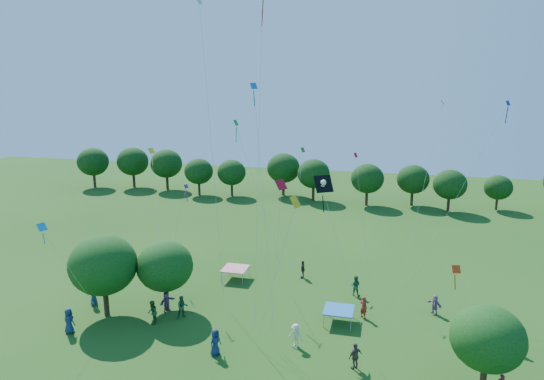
{
  "coord_description": "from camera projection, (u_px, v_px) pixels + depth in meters",
  "views": [
    {
      "loc": [
        7.24,
        -15.35,
        17.97
      ],
      "look_at": [
        0.0,
        14.0,
        11.0
      ],
      "focal_mm": 32.0,
      "sensor_mm": 36.0,
      "label": 1
    }
  ],
  "objects": [
    {
      "name": "small_kite_3",
      "position": [
        245.0,
        154.0,
        41.4
      ],
      "size": [
        4.74,
        1.47,
        13.24
      ],
      "color": "#1A8F2F"
    },
    {
      "name": "small_kite_0",
      "position": [
        359.0,
        187.0,
        40.82
      ],
      "size": [
        1.92,
        2.47,
        10.56
      ],
      "color": "red"
    },
    {
      "name": "crowd_person_5",
      "position": [
        435.0,
        305.0,
        37.73
      ],
      "size": [
        1.42,
        1.35,
        1.55
      ],
      "primitive_type": "imported",
      "rotation": [
        0.0,
        0.0,
        5.55
      ],
      "color": "#955792",
      "rests_on": "ground"
    },
    {
      "name": "crowd_person_7",
      "position": [
        364.0,
        307.0,
        37.11
      ],
      "size": [
        0.77,
        0.73,
        1.75
      ],
      "primitive_type": "imported",
      "rotation": [
        0.0,
        0.0,
        2.49
      ],
      "color": "maroon",
      "rests_on": "ground"
    },
    {
      "name": "crowd_person_0",
      "position": [
        69.0,
        321.0,
        34.86
      ],
      "size": [
        1.02,
        0.68,
        1.9
      ],
      "primitive_type": "imported",
      "rotation": [
        0.0,
        0.0,
        2.95
      ],
      "color": "navy",
      "rests_on": "ground"
    },
    {
      "name": "small_kite_10",
      "position": [
        430.0,
        158.0,
        40.47
      ],
      "size": [
        2.91,
        6.58,
        14.88
      ],
      "color": "#C0CB12"
    },
    {
      "name": "crowd_person_10",
      "position": [
        303.0,
        269.0,
        44.54
      ],
      "size": [
        0.64,
        1.06,
        1.68
      ],
      "primitive_type": "imported",
      "rotation": [
        0.0,
        0.0,
        4.92
      ],
      "color": "#3A322E",
      "rests_on": "ground"
    },
    {
      "name": "small_kite_7",
      "position": [
        49.0,
        239.0,
        32.92
      ],
      "size": [
        2.84,
        2.21,
        7.17
      ],
      "color": "#0E87D7"
    },
    {
      "name": "pirate_kite",
      "position": [
        324.0,
        186.0,
        31.07
      ],
      "size": [
        3.84,
        1.8,
        10.57
      ],
      "color": "black"
    },
    {
      "name": "small_kite_9",
      "position": [
        289.0,
        226.0,
        26.31
      ],
      "size": [
        3.49,
        4.83,
        10.7
      ],
      "color": "#FEB70D"
    },
    {
      "name": "small_kite_1",
      "position": [
        460.0,
        283.0,
        29.0
      ],
      "size": [
        2.61,
        1.21,
        5.75
      ],
      "color": "red"
    },
    {
      "name": "small_kite_4",
      "position": [
        259.0,
        148.0,
        32.55
      ],
      "size": [
        2.28,
        2.87,
        16.4
      ],
      "color": "#126CB5"
    },
    {
      "name": "crowd_person_4",
      "position": [
        355.0,
        356.0,
        30.55
      ],
      "size": [
        1.06,
        1.07,
        1.77
      ],
      "primitive_type": "imported",
      "rotation": [
        0.0,
        0.0,
        3.95
      ],
      "color": "#48403A",
      "rests_on": "ground"
    },
    {
      "name": "crowd_person_12",
      "position": [
        215.0,
        342.0,
        32.09
      ],
      "size": [
        0.83,
        1.03,
        1.85
      ],
      "primitive_type": "imported",
      "rotation": [
        0.0,
        0.0,
        1.14
      ],
      "color": "navy",
      "rests_on": "ground"
    },
    {
      "name": "near_tree_north",
      "position": [
        165.0,
        266.0,
        37.87
      ],
      "size": [
        4.41,
        4.41,
        5.66
      ],
      "color": "#422B19",
      "rests_on": "ground"
    },
    {
      "name": "crowd_person_2",
      "position": [
        355.0,
        286.0,
        40.95
      ],
      "size": [
        0.92,
        0.58,
        1.76
      ],
      "primitive_type": "imported",
      "rotation": [
        0.0,
        0.0,
        3.0
      ],
      "color": "#245436",
      "rests_on": "ground"
    },
    {
      "name": "small_kite_2",
      "position": [
        153.0,
        174.0,
        44.23
      ],
      "size": [
        5.15,
        8.8,
        10.3
      ],
      "color": "#CAD613"
    },
    {
      "name": "near_tree_west",
      "position": [
        103.0,
        265.0,
        36.81
      ],
      "size": [
        5.14,
        5.14,
        6.47
      ],
      "color": "#422B19",
      "rests_on": "ground"
    },
    {
      "name": "tent_blue",
      "position": [
        339.0,
        310.0,
        36.32
      ],
      "size": [
        2.2,
        2.2,
        1.1
      ],
      "color": "#1C69B6",
      "rests_on": "ground"
    },
    {
      "name": "crowd_person_11",
      "position": [
        167.0,
        302.0,
        38.09
      ],
      "size": [
        1.08,
        1.62,
        1.63
      ],
      "primitive_type": "imported",
      "rotation": [
        0.0,
        0.0,
        1.19
      ],
      "color": "#874F7B",
      "rests_on": "ground"
    },
    {
      "name": "small_kite_11",
      "position": [
        300.0,
        177.0,
        44.4
      ],
      "size": [
        0.39,
        6.38,
        10.4
      ],
      "color": "#1E7815"
    },
    {
      "name": "small_kite_5",
      "position": [
        181.0,
        211.0,
        39.13
      ],
      "size": [
        1.33,
        2.88,
        8.3
      ],
      "color": "#80199A"
    },
    {
      "name": "crowd_person_1",
      "position": [
        512.0,
        339.0,
        32.58
      ],
      "size": [
        0.57,
        0.72,
        1.67
      ],
      "primitive_type": "imported",
      "rotation": [
        0.0,
        0.0,
        4.41
      ],
      "color": "maroon",
      "rests_on": "ground"
    },
    {
      "name": "crowd_person_6",
      "position": [
        94.0,
        295.0,
        39.2
      ],
      "size": [
        0.82,
        0.98,
        1.75
      ],
      "primitive_type": "imported",
      "rotation": [
        0.0,
        0.0,
        5.2
      ],
      "color": "navy",
      "rests_on": "ground"
    },
    {
      "name": "small_kite_8",
      "position": [
        280.0,
        205.0,
        30.07
      ],
      "size": [
        1.18,
        1.13,
        10.6
      ],
      "color": "red"
    },
    {
      "name": "tent_red_stripe",
      "position": [
        235.0,
        269.0,
        44.21
      ],
      "size": [
        2.2,
        2.2,
        1.1
      ],
      "color": "red",
      "rests_on": "ground"
    },
    {
      "name": "treeline",
      "position": [
        327.0,
        174.0,
        72.17
      ],
      "size": [
        88.01,
        8.77,
        6.77
      ],
      "color": "#422B19",
      "rests_on": "ground"
    },
    {
      "name": "small_kite_12",
      "position": [
        480.0,
        157.0,
        36.99
      ],
      "size": [
        6.77,
        2.14,
        15.07
      ],
      "color": "#1221B6"
    },
    {
      "name": "red_high_kite",
      "position": [
        261.0,
        40.0,
        32.84
      ],
      "size": [
        0.83,
        5.13,
        23.98
      ],
      "color": "red"
    },
    {
      "name": "crowd_person_8",
      "position": [
        152.0,
        312.0,
        36.19
      ],
      "size": [
        0.79,
        1.01,
        1.82
      ],
      "primitive_type": "imported",
      "rotation": [
        0.0,
        0.0,
        5.1
      ],
      "color": "#245427",
      "rests_on": "ground"
    },
    {
      "name": "crowd_person_3",
      "position": [
        296.0,
        335.0,
        33.1
      ],
      "size": [
        1.2,
        0.83,
        1.68
      ],
      "primitive_type": "imported",
      "rotation": [
        0.0,
        0.0,
        5.94
      ],
      "color": "beige",
      "rests_on": "ground"
    },
    {
      "name": "near_tree_east",
      "position": [
        488.0,
        338.0,
        27.5
      ],
      "size": [
        4.17,
        4.17,
        5.46
      ],
      "color": "#422B19",
      "rests_on": "ground"
    },
    {
      "name": "small_kite_6",
      "position": [
        209.0,
        111.0,
        34.94
      ],
      "size": [
        1.01,
        1.41,
        21.96
      ],
      "color": "silver"
    },
    {
      "name": "crowd_person_14",
      "position": [
        182.0,
        307.0,
        37.14
      ],
      "size": [
        0.98,
        0.87,
        1.75
      ],
      "primitive_type": "imported",
      "rotation": [
        0.0,
        0.0,
        0.6
      ],
      "color": "#285E32",
      "rests_on": "ground"
    }
  ]
}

